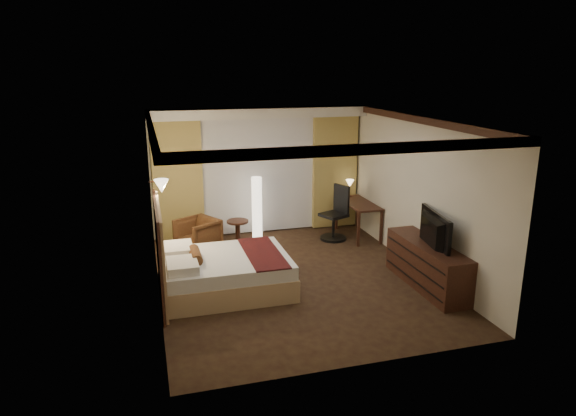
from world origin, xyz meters
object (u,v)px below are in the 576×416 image
object	(u,v)px
bed	(227,273)
floor_lamp	(257,208)
desk	(358,219)
television	(428,224)
office_chair	(334,213)
armchair	(198,234)
dresser	(427,265)
side_table	(238,232)

from	to	relation	value
bed	floor_lamp	bearing A→B (deg)	66.35
floor_lamp	desk	bearing A→B (deg)	-10.98
floor_lamp	television	world-z (taller)	floor_lamp
desk	television	xyz separation A→B (m)	(0.02, -2.71, 0.70)
office_chair	television	world-z (taller)	television
floor_lamp	television	distance (m)	3.79
armchair	office_chair	xyz separation A→B (m)	(2.81, -0.06, 0.21)
armchair	desk	world-z (taller)	desk
armchair	television	size ratio (longest dim) A/B	0.62
floor_lamp	dresser	xyz separation A→B (m)	(2.15, -3.11, -0.30)
bed	television	xyz separation A→B (m)	(3.16, -0.74, 0.78)
side_table	office_chair	xyz separation A→B (m)	(1.97, -0.30, 0.33)
armchair	dresser	bearing A→B (deg)	21.59
side_table	desk	size ratio (longest dim) A/B	0.37
bed	floor_lamp	world-z (taller)	floor_lamp
bed	desk	xyz separation A→B (m)	(3.14, 1.96, 0.08)
side_table	office_chair	world-z (taller)	office_chair
office_chair	television	size ratio (longest dim) A/B	0.98
floor_lamp	armchair	bearing A→B (deg)	-162.68
armchair	television	xyz separation A→B (m)	(3.40, -2.72, 0.72)
armchair	side_table	distance (m)	0.88
bed	dresser	xyz separation A→B (m)	(3.19, -0.74, 0.08)
desk	dresser	size ratio (longest dim) A/B	0.68
bed	floor_lamp	xyz separation A→B (m)	(1.04, 2.37, 0.38)
armchair	floor_lamp	distance (m)	1.38
floor_lamp	side_table	bearing A→B (deg)	-160.44
television	desk	bearing A→B (deg)	10.38
bed	dresser	bearing A→B (deg)	-13.14
bed	desk	world-z (taller)	desk
side_table	floor_lamp	xyz separation A→B (m)	(0.44, 0.16, 0.43)
bed	armchair	bearing A→B (deg)	97.01
office_chair	desk	bearing A→B (deg)	-17.62
side_table	floor_lamp	size ratio (longest dim) A/B	0.36
side_table	floor_lamp	distance (m)	0.63
floor_lamp	office_chair	size ratio (longest dim) A/B	1.17
side_table	office_chair	size ratio (longest dim) A/B	0.43
armchair	office_chair	world-z (taller)	office_chair
dresser	television	bearing A→B (deg)	180.00
armchair	dresser	size ratio (longest dim) A/B	0.38
side_table	armchair	bearing A→B (deg)	-163.88
desk	television	world-z (taller)	television
office_chair	armchair	bearing A→B (deg)	156.20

